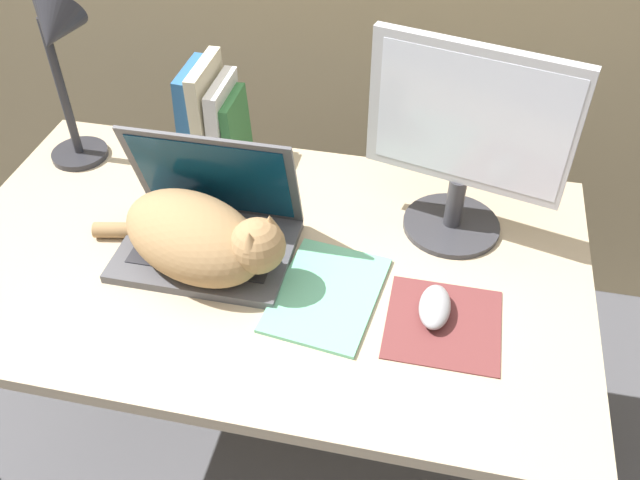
# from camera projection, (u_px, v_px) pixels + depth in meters

# --- Properties ---
(desk) EXTENTS (1.28, 0.76, 0.73)m
(desk) POSITION_uv_depth(u_px,v_px,m) (266.00, 282.00, 1.40)
(desk) COLOR tan
(desk) RESTS_ON ground_plane
(laptop) EXTENTS (0.34, 0.25, 0.25)m
(laptop) POSITION_uv_depth(u_px,v_px,m) (209.00, 228.00, 1.34)
(laptop) COLOR #4C4C51
(laptop) RESTS_ON desk
(cat) EXTENTS (0.43, 0.29, 0.16)m
(cat) POSITION_uv_depth(u_px,v_px,m) (200.00, 238.00, 1.28)
(cat) COLOR #99754C
(cat) RESTS_ON desk
(external_monitor) EXTENTS (0.38, 0.20, 0.41)m
(external_monitor) POSITION_uv_depth(u_px,v_px,m) (466.00, 140.00, 1.27)
(external_monitor) COLOR #333338
(external_monitor) RESTS_ON desk
(mousepad) EXTENTS (0.20, 0.20, 0.00)m
(mousepad) POSITION_uv_depth(u_px,v_px,m) (443.00, 324.00, 1.22)
(mousepad) COLOR brown
(mousepad) RESTS_ON desk
(computer_mouse) EXTENTS (0.06, 0.11, 0.04)m
(computer_mouse) POSITION_uv_depth(u_px,v_px,m) (435.00, 307.00, 1.22)
(computer_mouse) COLOR #99999E
(computer_mouse) RESTS_ON mousepad
(book_row) EXTENTS (0.13, 0.17, 0.25)m
(book_row) POSITION_uv_depth(u_px,v_px,m) (212.00, 121.00, 1.51)
(book_row) COLOR #285B93
(book_row) RESTS_ON desk
(desk_lamp) EXTENTS (0.17, 0.17, 0.41)m
(desk_lamp) POSITION_uv_depth(u_px,v_px,m) (59.00, 57.00, 1.40)
(desk_lamp) COLOR #28282D
(desk_lamp) RESTS_ON desk
(notepad) EXTENTS (0.22, 0.28, 0.01)m
(notepad) POSITION_uv_depth(u_px,v_px,m) (327.00, 294.00, 1.27)
(notepad) COLOR #6BBC93
(notepad) RESTS_ON desk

